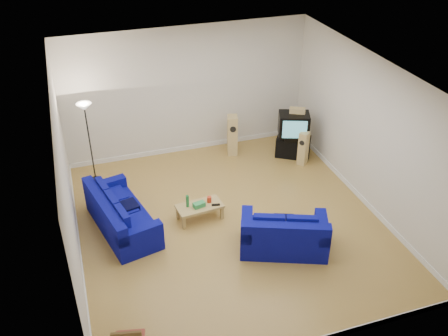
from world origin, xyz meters
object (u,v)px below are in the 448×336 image
object	(u,v)px
sofa_loveseat	(284,236)
television	(294,125)
coffee_table	(200,207)
tv_stand	(293,147)
sofa_three_seat	(120,217)

from	to	relation	value
sofa_loveseat	television	size ratio (longest dim) A/B	2.14
coffee_table	tv_stand	world-z (taller)	tv_stand
television	coffee_table	bearing A→B (deg)	-128.70
television	sofa_three_seat	bearing A→B (deg)	-140.58
sofa_three_seat	tv_stand	size ratio (longest dim) A/B	2.66
coffee_table	tv_stand	xyz separation A→B (m)	(2.93, 1.78, -0.04)
sofa_three_seat	sofa_loveseat	size ratio (longest dim) A/B	1.19
tv_stand	television	xyz separation A→B (m)	(-0.05, -0.04, 0.64)
sofa_three_seat	coffee_table	size ratio (longest dim) A/B	2.24
television	tv_stand	bearing A→B (deg)	58.66
sofa_three_seat	tv_stand	xyz separation A→B (m)	(4.54, 1.61, -0.04)
sofa_three_seat	tv_stand	distance (m)	4.81
tv_stand	television	distance (m)	0.65
sofa_loveseat	television	bearing A→B (deg)	84.44
sofa_three_seat	sofa_loveseat	world-z (taller)	sofa_loveseat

